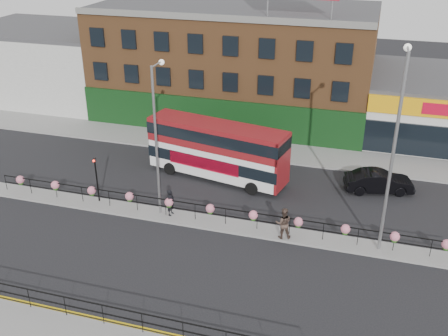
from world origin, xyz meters
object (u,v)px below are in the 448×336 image
(pedestrian_a, at_px, (171,202))
(double_decker_bus, at_px, (218,146))
(lamp_column_west, at_px, (157,129))
(pedestrian_b, at_px, (283,223))
(car, at_px, (379,181))
(lamp_column_east, at_px, (395,138))

(pedestrian_a, bearing_deg, double_decker_bus, -5.97)
(pedestrian_a, bearing_deg, lamp_column_west, 76.61)
(double_decker_bus, bearing_deg, pedestrian_b, -47.57)
(pedestrian_a, xyz_separation_m, lamp_column_west, (-0.75, 0.26, 4.84))
(pedestrian_a, height_order, pedestrian_b, pedestrian_b)
(double_decker_bus, distance_m, car, 11.61)
(car, distance_m, lamp_column_west, 15.98)
(double_decker_bus, height_order, lamp_column_west, lamp_column_west)
(pedestrian_b, bearing_deg, car, -139.49)
(lamp_column_west, bearing_deg, pedestrian_a, -18.78)
(car, distance_m, pedestrian_a, 14.60)
(lamp_column_west, xyz_separation_m, lamp_column_east, (13.66, -0.13, 1.05))
(double_decker_bus, bearing_deg, pedestrian_a, -101.35)
(double_decker_bus, distance_m, lamp_column_west, 7.02)
(lamp_column_east, bearing_deg, pedestrian_a, -179.43)
(double_decker_bus, height_order, car, double_decker_bus)
(car, height_order, pedestrian_a, pedestrian_a)
(pedestrian_a, relative_size, pedestrian_b, 0.90)
(lamp_column_west, bearing_deg, double_decker_bus, 71.33)
(pedestrian_b, relative_size, lamp_column_west, 0.20)
(car, bearing_deg, pedestrian_b, 132.03)
(pedestrian_b, height_order, lamp_column_west, lamp_column_west)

